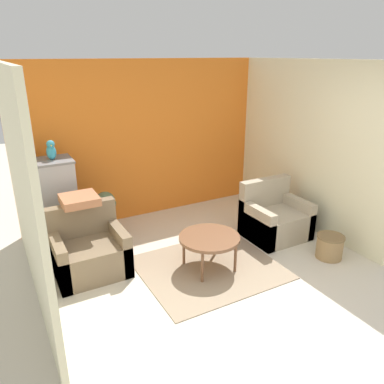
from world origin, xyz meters
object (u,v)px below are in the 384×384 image
(coffee_table, at_px, (209,239))
(birdcage, at_px, (58,204))
(potted_plant, at_px, (106,211))
(wicker_basket, at_px, (330,246))
(armchair_right, at_px, (275,219))
(parrot, at_px, (51,150))
(armchair_left, at_px, (89,252))

(coffee_table, distance_m, birdcage, 2.17)
(potted_plant, distance_m, wicker_basket, 3.16)
(armchair_right, xyz_separation_m, birdcage, (-2.81, 1.25, 0.35))
(parrot, bearing_deg, potted_plant, -5.82)
(coffee_table, xyz_separation_m, parrot, (-1.49, 1.56, 0.96))
(armchair_left, height_order, potted_plant, armchair_left)
(coffee_table, bearing_deg, wicker_basket, -19.43)
(armchair_left, xyz_separation_m, armchair_right, (2.64, -0.34, 0.00))
(wicker_basket, bearing_deg, armchair_left, 157.41)
(coffee_table, relative_size, armchair_right, 0.89)
(armchair_right, bearing_deg, birdcage, 155.98)
(parrot, height_order, potted_plant, parrot)
(coffee_table, relative_size, birdcage, 0.61)
(coffee_table, distance_m, potted_plant, 1.72)
(coffee_table, height_order, birdcage, birdcage)
(parrot, relative_size, wicker_basket, 0.75)
(wicker_basket, bearing_deg, parrot, 145.27)
(armchair_right, bearing_deg, parrot, 155.95)
(armchair_left, xyz_separation_m, wicker_basket, (2.87, -1.19, -0.10))
(armchair_right, height_order, potted_plant, armchair_right)
(armchair_left, bearing_deg, birdcage, 100.16)
(armchair_right, bearing_deg, coffee_table, -166.88)
(coffee_table, bearing_deg, armchair_left, 153.93)
(armchair_left, height_order, wicker_basket, armchair_left)
(birdcage, bearing_deg, parrot, 90.00)
(coffee_table, height_order, wicker_basket, coffee_table)
(birdcage, bearing_deg, wicker_basket, -34.70)
(birdcage, bearing_deg, potted_plant, -5.62)
(wicker_basket, bearing_deg, armchair_right, 104.91)
(armchair_left, distance_m, wicker_basket, 3.11)
(birdcage, bearing_deg, coffee_table, -46.21)
(armchair_right, distance_m, birdcage, 3.09)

